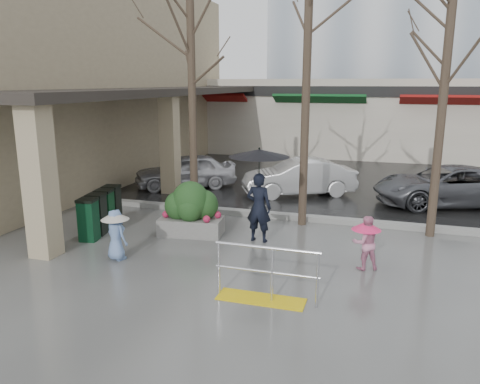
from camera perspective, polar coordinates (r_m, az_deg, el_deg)
The scene contains 20 objects.
ground at distance 10.07m, azimuth -2.91°, elevation -9.12°, with size 120.00×120.00×0.00m, color #51514F.
street_asphalt at distance 31.13m, azimuth 11.27°, elevation 5.91°, with size 120.00×36.00×0.01m, color black.
curb at distance 13.66m, azimuth 2.89°, elevation -2.73°, with size 120.00×0.30×0.15m, color gray.
near_building at distance 20.74m, azimuth -19.40°, elevation 12.97°, with size 6.00×18.00×8.00m, color tan.
canopy_slab at distance 18.57m, azimuth -8.57°, elevation 12.46°, with size 2.80×18.00×0.25m, color #2D2823.
pillar_front at distance 11.10m, azimuth -23.23°, elevation 1.37°, with size 0.55×0.55×3.50m, color tan.
pillar_back at distance 16.50m, azimuth -8.54°, elevation 5.85°, with size 0.55×0.55×3.50m, color tan.
storefront_row at distance 26.78m, azimuth 14.81°, elevation 8.90°, with size 34.00×6.74×4.00m.
handrail at distance 8.49m, azimuth 2.99°, elevation -10.75°, with size 1.90×0.50×1.03m.
tree_west at distance 13.46m, azimuth -6.03°, elevation 18.52°, with size 3.20×3.20×6.80m.
tree_midwest at distance 12.58m, azimuth 8.31°, elevation 19.52°, with size 3.20×3.20×7.00m.
tree_mideast at distance 12.43m, azimuth 24.13°, elevation 16.90°, with size 3.20×3.20×6.50m.
woman at distance 11.24m, azimuth 2.33°, elevation 1.19°, with size 1.46×1.46×2.33m.
child_pink at distance 10.09m, azimuth 15.07°, elevation -5.60°, with size 0.69×0.62×1.15m.
child_blue at distance 10.61m, azimuth -14.91°, elevation -4.54°, with size 0.65×0.62×1.14m.
planter at distance 11.99m, azimuth -5.96°, elevation -2.12°, with size 1.69×1.00×1.40m.
news_boxes at distance 12.75m, azimuth -16.59°, elevation -2.30°, with size 0.75×1.95×1.07m.
car_a at distance 17.44m, azimuth -6.65°, elevation 2.57°, with size 1.49×3.70×1.26m, color #B7B7BC.
car_b at distance 16.28m, azimuth 7.20°, elevation 1.80°, with size 1.33×3.82×1.26m, color silver.
car_c at distance 16.22m, azimuth 23.94°, elevation 0.71°, with size 2.09×4.53×1.26m, color #55575D.
Camera 1 is at (3.26, -8.73, 3.82)m, focal length 35.00 mm.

